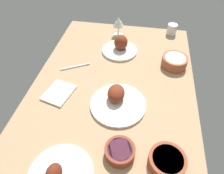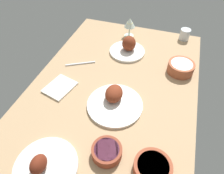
{
  "view_description": "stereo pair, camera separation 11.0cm",
  "coord_description": "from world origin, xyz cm",
  "px_view_note": "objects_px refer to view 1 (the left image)",
  "views": [
    {
      "loc": [
        -75.39,
        -13.18,
        85.22
      ],
      "look_at": [
        0.0,
        0.0,
        6.0
      ],
      "focal_mm": 32.62,
      "sensor_mm": 36.0,
      "label": 1
    },
    {
      "loc": [
        -72.72,
        -23.86,
        85.22
      ],
      "look_at": [
        0.0,
        0.0,
        6.0
      ],
      "focal_mm": 32.62,
      "sensor_mm": 36.0,
      "label": 2
    }
  ],
  "objects_px": {
    "bowl_onions": "(120,151)",
    "wine_glass": "(118,23)",
    "folded_napkin": "(59,93)",
    "water_tumbler": "(172,29)",
    "fork_loose": "(75,67)",
    "bowl_pasta": "(167,161)",
    "bowl_cream": "(174,61)",
    "plate_center_main": "(120,47)",
    "plate_far_side": "(117,100)"
  },
  "relations": [
    {
      "from": "water_tumbler",
      "to": "bowl_pasta",
      "type": "bearing_deg",
      "value": 177.41
    },
    {
      "from": "bowl_cream",
      "to": "wine_glass",
      "type": "distance_m",
      "value": 0.49
    },
    {
      "from": "folded_napkin",
      "to": "fork_loose",
      "type": "relative_size",
      "value": 0.87
    },
    {
      "from": "plate_far_side",
      "to": "bowl_cream",
      "type": "bearing_deg",
      "value": -39.54
    },
    {
      "from": "bowl_cream",
      "to": "folded_napkin",
      "type": "bearing_deg",
      "value": 119.28
    },
    {
      "from": "bowl_onions",
      "to": "fork_loose",
      "type": "xyz_separation_m",
      "value": [
        0.51,
        0.35,
        -0.02
      ]
    },
    {
      "from": "wine_glass",
      "to": "fork_loose",
      "type": "relative_size",
      "value": 0.76
    },
    {
      "from": "bowl_pasta",
      "to": "wine_glass",
      "type": "relative_size",
      "value": 1.07
    },
    {
      "from": "bowl_pasta",
      "to": "water_tumbler",
      "type": "relative_size",
      "value": 1.98
    },
    {
      "from": "water_tumbler",
      "to": "fork_loose",
      "type": "relative_size",
      "value": 0.41
    },
    {
      "from": "plate_center_main",
      "to": "wine_glass",
      "type": "distance_m",
      "value": 0.21
    },
    {
      "from": "bowl_onions",
      "to": "wine_glass",
      "type": "height_order",
      "value": "wine_glass"
    },
    {
      "from": "plate_far_side",
      "to": "plate_center_main",
      "type": "bearing_deg",
      "value": 6.47
    },
    {
      "from": "plate_far_side",
      "to": "bowl_pasta",
      "type": "xyz_separation_m",
      "value": [
        -0.28,
        -0.24,
        0.0
      ]
    },
    {
      "from": "plate_center_main",
      "to": "water_tumbler",
      "type": "height_order",
      "value": "plate_center_main"
    },
    {
      "from": "plate_center_main",
      "to": "fork_loose",
      "type": "xyz_separation_m",
      "value": [
        -0.22,
        0.25,
        -0.03
      ]
    },
    {
      "from": "bowl_cream",
      "to": "bowl_pasta",
      "type": "distance_m",
      "value": 0.64
    },
    {
      "from": "bowl_onions",
      "to": "folded_napkin",
      "type": "relative_size",
      "value": 0.8
    },
    {
      "from": "bowl_onions",
      "to": "bowl_cream",
      "type": "xyz_separation_m",
      "value": [
        0.63,
        -0.24,
        0.01
      ]
    },
    {
      "from": "wine_glass",
      "to": "fork_loose",
      "type": "distance_m",
      "value": 0.46
    },
    {
      "from": "folded_napkin",
      "to": "plate_center_main",
      "type": "bearing_deg",
      "value": -31.37
    },
    {
      "from": "bowl_cream",
      "to": "bowl_pasta",
      "type": "bearing_deg",
      "value": 175.46
    },
    {
      "from": "bowl_cream",
      "to": "wine_glass",
      "type": "bearing_deg",
      "value": 53.61
    },
    {
      "from": "wine_glass",
      "to": "fork_loose",
      "type": "xyz_separation_m",
      "value": [
        -0.41,
        0.2,
        -0.1
      ]
    },
    {
      "from": "folded_napkin",
      "to": "fork_loose",
      "type": "xyz_separation_m",
      "value": [
        0.23,
        -0.02,
        -0.0
      ]
    },
    {
      "from": "bowl_pasta",
      "to": "wine_glass",
      "type": "distance_m",
      "value": 0.99
    },
    {
      "from": "plate_center_main",
      "to": "bowl_pasta",
      "type": "xyz_separation_m",
      "value": [
        -0.73,
        -0.3,
        -0.01
      ]
    },
    {
      "from": "bowl_cream",
      "to": "bowl_onions",
      "type": "bearing_deg",
      "value": 158.92
    },
    {
      "from": "bowl_onions",
      "to": "fork_loose",
      "type": "relative_size",
      "value": 0.7
    },
    {
      "from": "fork_loose",
      "to": "bowl_pasta",
      "type": "bearing_deg",
      "value": 107.63
    },
    {
      "from": "bowl_onions",
      "to": "water_tumbler",
      "type": "height_order",
      "value": "water_tumbler"
    },
    {
      "from": "water_tumbler",
      "to": "fork_loose",
      "type": "bearing_deg",
      "value": 129.75
    },
    {
      "from": "plate_center_main",
      "to": "fork_loose",
      "type": "distance_m",
      "value": 0.33
    },
    {
      "from": "plate_far_side",
      "to": "bowl_cream",
      "type": "distance_m",
      "value": 0.46
    },
    {
      "from": "bowl_onions",
      "to": "bowl_cream",
      "type": "bearing_deg",
      "value": -21.08
    },
    {
      "from": "bowl_cream",
      "to": "fork_loose",
      "type": "distance_m",
      "value": 0.61
    },
    {
      "from": "bowl_cream",
      "to": "folded_napkin",
      "type": "relative_size",
      "value": 0.95
    },
    {
      "from": "plate_center_main",
      "to": "folded_napkin",
      "type": "height_order",
      "value": "plate_center_main"
    },
    {
      "from": "bowl_cream",
      "to": "bowl_pasta",
      "type": "height_order",
      "value": "bowl_cream"
    },
    {
      "from": "wine_glass",
      "to": "bowl_onions",
      "type": "bearing_deg",
      "value": -170.9
    },
    {
      "from": "plate_center_main",
      "to": "folded_napkin",
      "type": "xyz_separation_m",
      "value": [
        -0.44,
        0.27,
        -0.03
      ]
    },
    {
      "from": "plate_center_main",
      "to": "fork_loose",
      "type": "relative_size",
      "value": 1.26
    },
    {
      "from": "water_tumbler",
      "to": "folded_napkin",
      "type": "bearing_deg",
      "value": 139.51
    },
    {
      "from": "bowl_pasta",
      "to": "fork_loose",
      "type": "bearing_deg",
      "value": 46.39
    },
    {
      "from": "wine_glass",
      "to": "bowl_pasta",
      "type": "bearing_deg",
      "value": -159.89
    },
    {
      "from": "bowl_onions",
      "to": "bowl_pasta",
      "type": "height_order",
      "value": "bowl_pasta"
    },
    {
      "from": "bowl_onions",
      "to": "water_tumbler",
      "type": "distance_m",
      "value": 1.03
    },
    {
      "from": "plate_center_main",
      "to": "bowl_cream",
      "type": "xyz_separation_m",
      "value": [
        -0.1,
        -0.35,
        -0.0
      ]
    },
    {
      "from": "water_tumbler",
      "to": "fork_loose",
      "type": "distance_m",
      "value": 0.77
    },
    {
      "from": "water_tumbler",
      "to": "plate_center_main",
      "type": "bearing_deg",
      "value": 128.75
    }
  ]
}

